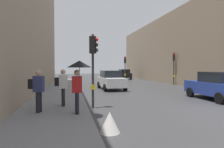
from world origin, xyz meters
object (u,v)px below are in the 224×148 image
at_px(traffic_light_mid_street, 174,63).
at_px(pedestrian_with_umbrella, 79,72).
at_px(pedestrian_with_black_backpack, 62,85).
at_px(warning_sign_triangle, 110,122).
at_px(car_dark_suv, 124,74).
at_px(traffic_light_far_median, 125,64).
at_px(pedestrian_with_grey_backpack, 38,88).
at_px(car_blue_van, 217,86).
at_px(car_white_compact, 111,80).
at_px(traffic_light_near_right, 93,57).

bearing_deg(traffic_light_mid_street, pedestrian_with_umbrella, -132.24).
bearing_deg(pedestrian_with_black_backpack, warning_sign_triangle, -67.68).
bearing_deg(pedestrian_with_black_backpack, car_dark_suv, 67.36).
distance_m(traffic_light_far_median, pedestrian_with_grey_backpack, 19.35).
bearing_deg(traffic_light_far_median, pedestrian_with_grey_backpack, -116.96).
bearing_deg(car_dark_suv, car_blue_van, -90.88).
distance_m(traffic_light_far_median, car_white_compact, 9.12).
xyz_separation_m(traffic_light_mid_street, pedestrian_with_black_backpack, (-12.40, -11.11, -1.47)).
height_order(pedestrian_with_umbrella, warning_sign_triangle, pedestrian_with_umbrella).
distance_m(traffic_light_near_right, traffic_light_far_median, 17.30).
bearing_deg(car_white_compact, pedestrian_with_grey_backpack, -119.12).
bearing_deg(warning_sign_triangle, car_dark_suv, 73.28).
bearing_deg(traffic_light_near_right, traffic_light_mid_street, 45.80).
bearing_deg(car_dark_suv, pedestrian_with_black_backpack, -112.64).
distance_m(car_dark_suv, pedestrian_with_grey_backpack, 26.71).
height_order(pedestrian_with_grey_backpack, warning_sign_triangle, pedestrian_with_grey_backpack).
relative_size(traffic_light_far_median, car_dark_suv, 0.85).
bearing_deg(car_blue_van, traffic_light_mid_street, 73.69).
xyz_separation_m(car_white_compact, pedestrian_with_grey_backpack, (-5.03, -9.03, 0.29)).
distance_m(traffic_light_mid_street, car_blue_van, 10.94).
height_order(car_dark_suv, pedestrian_with_umbrella, pedestrian_with_umbrella).
height_order(traffic_light_mid_street, pedestrian_with_black_backpack, traffic_light_mid_street).
xyz_separation_m(car_dark_suv, pedestrian_with_umbrella, (-9.00, -25.05, 0.96)).
height_order(traffic_light_mid_street, traffic_light_near_right, traffic_light_mid_street).
distance_m(pedestrian_with_grey_backpack, warning_sign_triangle, 3.73).
height_order(car_white_compact, warning_sign_triangle, car_white_compact).
height_order(car_dark_suv, pedestrian_with_black_backpack, pedestrian_with_black_backpack).
distance_m(pedestrian_with_black_backpack, warning_sign_triangle, 4.22).
bearing_deg(pedestrian_with_umbrella, car_blue_van, 16.14).
bearing_deg(traffic_light_near_right, pedestrian_with_black_backpack, 176.44).
xyz_separation_m(traffic_light_far_median, warning_sign_triangle, (-6.25, -19.84, -2.16)).
relative_size(traffic_light_far_median, car_white_compact, 0.84).
xyz_separation_m(traffic_light_far_median, car_dark_suv, (1.90, 7.28, -1.60)).
relative_size(traffic_light_mid_street, traffic_light_near_right, 1.04).
xyz_separation_m(pedestrian_with_umbrella, pedestrian_with_black_backpack, (-0.72, 1.76, -0.68)).
xyz_separation_m(traffic_light_mid_street, pedestrian_with_grey_backpack, (-13.34, -12.30, -1.47)).
distance_m(car_blue_van, pedestrian_with_umbrella, 9.06).
xyz_separation_m(pedestrian_with_umbrella, pedestrian_with_grey_backpack, (-1.65, 0.57, -0.68)).
bearing_deg(pedestrian_with_grey_backpack, car_white_compact, 60.88).
distance_m(traffic_light_near_right, car_blue_van, 8.08).
bearing_deg(pedestrian_with_grey_backpack, traffic_light_mid_street, 42.68).
bearing_deg(traffic_light_near_right, car_white_compact, 71.94).
bearing_deg(traffic_light_far_median, car_white_compact, -114.48).
bearing_deg(car_dark_suv, pedestrian_with_umbrella, -109.76).
bearing_deg(traffic_light_mid_street, car_white_compact, -158.53).
bearing_deg(warning_sign_triangle, car_blue_van, 30.38).
distance_m(traffic_light_far_median, car_dark_suv, 7.70).
height_order(car_white_compact, car_dark_suv, same).
relative_size(car_white_compact, car_dark_suv, 1.01).
relative_size(traffic_light_near_right, warning_sign_triangle, 5.63).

